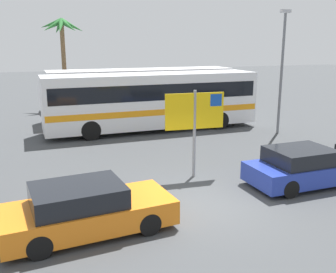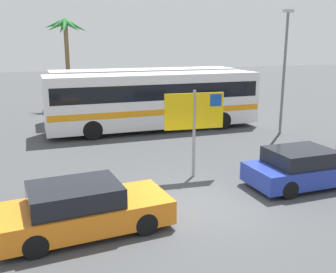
# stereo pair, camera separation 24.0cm
# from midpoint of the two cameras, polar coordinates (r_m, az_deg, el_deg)

# --- Properties ---
(ground) EXTENTS (120.00, 120.00, 0.00)m
(ground) POSITION_cam_midpoint_polar(r_m,az_deg,el_deg) (12.04, 5.37, -10.05)
(ground) COLOR #424447
(bus_front_coach) EXTENTS (11.84, 2.58, 3.17)m
(bus_front_coach) POSITION_cam_midpoint_polar(r_m,az_deg,el_deg) (21.68, -1.69, 5.61)
(bus_front_coach) COLOR white
(bus_front_coach) RESTS_ON ground
(bus_rear_coach) EXTENTS (11.84, 2.58, 3.17)m
(bus_rear_coach) POSITION_cam_midpoint_polar(r_m,az_deg,el_deg) (25.20, -3.10, 6.73)
(bus_rear_coach) COLOR white
(bus_rear_coach) RESTS_ON ground
(ferry_sign) EXTENTS (2.20, 0.23, 3.20)m
(ferry_sign) POSITION_cam_midpoint_polar(r_m,az_deg,el_deg) (13.90, 4.57, 3.24)
(ferry_sign) COLOR gray
(ferry_sign) RESTS_ON ground
(car_orange) EXTENTS (4.51, 2.19, 1.32)m
(car_orange) POSITION_cam_midpoint_polar(r_m,az_deg,el_deg) (10.42, -11.77, -10.39)
(car_orange) COLOR orange
(car_orange) RESTS_ON ground
(car_blue) EXTENTS (4.05, 1.87, 1.32)m
(car_blue) POSITION_cam_midpoint_polar(r_m,az_deg,el_deg) (14.18, 19.78, -4.37)
(car_blue) COLOR #23389E
(car_blue) RESTS_ON ground
(lamp_post_left_side) EXTENTS (0.56, 0.20, 6.47)m
(lamp_post_left_side) POSITION_cam_midpoint_polar(r_m,az_deg,el_deg) (21.51, 17.08, 9.70)
(lamp_post_left_side) COLOR slate
(lamp_post_left_side) RESTS_ON ground
(palm_tree_seaside) EXTENTS (3.18, 3.11, 6.54)m
(palm_tree_seaside) POSITION_cam_midpoint_polar(r_m,az_deg,el_deg) (30.00, -14.57, 14.27)
(palm_tree_seaside) COLOR brown
(palm_tree_seaside) RESTS_ON ground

